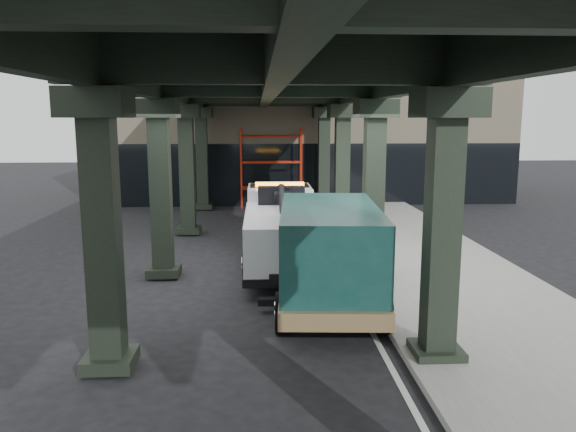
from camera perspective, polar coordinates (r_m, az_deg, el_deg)
name	(u,v)px	position (r m, az deg, el deg)	size (l,w,h in m)	color
ground	(286,297)	(14.44, -0.19, -8.20)	(90.00, 90.00, 0.00)	black
sidewalk	(435,270)	(17.13, 14.73, -5.36)	(5.00, 40.00, 0.15)	gray
lane_stripe	(341,274)	(16.51, 5.38, -5.89)	(0.12, 38.00, 0.01)	silver
viaduct	(268,82)	(15.74, -2.08, 13.44)	(7.40, 32.00, 6.40)	black
building	(302,126)	(33.82, 1.45, 9.10)	(22.00, 10.00, 8.00)	#C6B793
scaffolding	(271,166)	(28.46, -1.73, 5.12)	(3.08, 0.88, 4.00)	red
tow_truck	(282,226)	(17.32, -0.65, -0.97)	(2.37, 7.66, 2.50)	black
towed_van	(328,251)	(13.62, 4.13, -3.55)	(2.80, 6.23, 2.47)	#103B36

